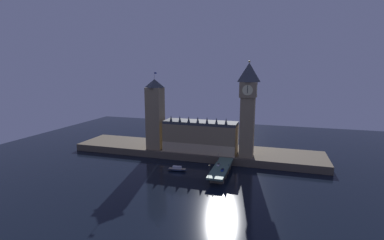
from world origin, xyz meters
name	(u,v)px	position (x,y,z in m)	size (l,w,h in m)	color
ground_plane	(180,168)	(0.00, 0.00, 0.00)	(400.00, 400.00, 0.00)	black
embankment	(195,151)	(0.00, 39.00, 3.04)	(220.00, 42.00, 6.08)	brown
parliament_hall	(200,136)	(7.50, 30.17, 19.11)	(62.13, 19.73, 31.29)	#8E7A56
clock_tower	(248,107)	(46.86, 26.89, 46.21)	(13.22, 13.33, 75.79)	#8E7A56
victoria_tower	(155,114)	(-33.03, 28.06, 36.73)	(13.39, 13.39, 67.03)	#8E7A56
bridge	(221,170)	(32.57, -5.00, 4.17)	(10.86, 46.00, 6.30)	#476656
car_northbound_lead	(218,165)	(30.19, -2.42, 6.97)	(1.96, 4.67, 1.44)	white
car_southbound_lead	(222,170)	(34.96, -12.23, 6.99)	(1.85, 4.61, 1.49)	navy
pedestrian_mid_walk	(229,165)	(37.35, -1.42, 7.27)	(0.38, 0.38, 1.82)	black
pedestrian_far_rail	(217,161)	(27.80, 4.70, 7.22)	(0.38, 0.38, 1.74)	black
street_lamp_near	(209,168)	(27.40, -19.72, 10.18)	(1.34, 0.60, 6.20)	#2D3333
street_lamp_far	(218,155)	(27.40, 9.72, 10.23)	(1.34, 0.60, 6.29)	#2D3333
boat_upstream	(177,169)	(-0.58, -5.77, 1.38)	(14.81, 5.11, 3.77)	#1E2842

